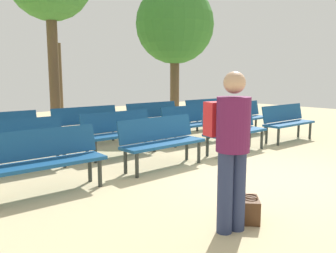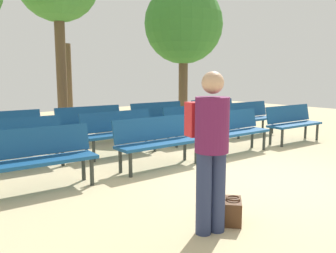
{
  "view_description": "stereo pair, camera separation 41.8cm",
  "coord_description": "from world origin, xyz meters",
  "px_view_note": "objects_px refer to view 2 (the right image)",
  "views": [
    {
      "loc": [
        -4.79,
        -2.82,
        1.62
      ],
      "look_at": [
        0.0,
        2.43,
        0.55
      ],
      "focal_mm": 37.14,
      "sensor_mm": 36.0,
      "label": 1
    },
    {
      "loc": [
        -4.47,
        -3.09,
        1.62
      ],
      "look_at": [
        0.0,
        2.43,
        0.55
      ],
      "focal_mm": 37.14,
      "sensor_mm": 36.0,
      "label": 2
    }
  ],
  "objects_px": {
    "bench_r0_c0": "(37,155)",
    "bench_r0_c1": "(157,139)",
    "bench_r1_c2": "(194,122)",
    "bench_r2_c2": "(160,116)",
    "bench_r1_c0": "(17,140)",
    "bench_r2_c1": "(91,123)",
    "bench_r1_c1": "(120,130)",
    "handbag": "(233,211)",
    "bench_r0_c3": "(292,121)",
    "bench_r2_c3": "(216,112)",
    "bench_r1_c3": "(249,116)",
    "tree_0": "(184,25)",
    "tree_3": "(67,84)",
    "visitor_with_backpack": "(210,143)",
    "bench_r2_c0": "(2,130)",
    "bench_r0_c2": "(234,129)"
  },
  "relations": [
    {
      "from": "bench_r1_c0",
      "to": "bench_r2_c1",
      "type": "relative_size",
      "value": 1.0
    },
    {
      "from": "bench_r1_c3",
      "to": "handbag",
      "type": "distance_m",
      "value": 5.84
    },
    {
      "from": "bench_r0_c1",
      "to": "bench_r1_c0",
      "type": "xyz_separation_m",
      "value": [
        -1.95,
        1.41,
        0.0
      ]
    },
    {
      "from": "bench_r2_c2",
      "to": "bench_r1_c2",
      "type": "bearing_deg",
      "value": -86.56
    },
    {
      "from": "bench_r0_c0",
      "to": "tree_0",
      "type": "bearing_deg",
      "value": 36.92
    },
    {
      "from": "bench_r0_c0",
      "to": "tree_3",
      "type": "xyz_separation_m",
      "value": [
        3.15,
        6.32,
        0.8
      ]
    },
    {
      "from": "bench_r0_c0",
      "to": "bench_r0_c3",
      "type": "distance_m",
      "value": 5.98
    },
    {
      "from": "bench_r2_c0",
      "to": "tree_3",
      "type": "bearing_deg",
      "value": 54.11
    },
    {
      "from": "bench_r1_c1",
      "to": "handbag",
      "type": "height_order",
      "value": "bench_r1_c1"
    },
    {
      "from": "bench_r2_c0",
      "to": "bench_r2_c1",
      "type": "height_order",
      "value": "same"
    },
    {
      "from": "bench_r0_c3",
      "to": "bench_r1_c3",
      "type": "xyz_separation_m",
      "value": [
        0.01,
        1.28,
        0.0
      ]
    },
    {
      "from": "bench_r2_c1",
      "to": "bench_r2_c3",
      "type": "relative_size",
      "value": 1.0
    },
    {
      "from": "bench_r1_c1",
      "to": "bench_r0_c3",
      "type": "bearing_deg",
      "value": -19.3
    },
    {
      "from": "bench_r0_c1",
      "to": "bench_r1_c0",
      "type": "distance_m",
      "value": 2.41
    },
    {
      "from": "bench_r0_c3",
      "to": "visitor_with_backpack",
      "type": "distance_m",
      "value": 5.49
    },
    {
      "from": "bench_r2_c2",
      "to": "tree_3",
      "type": "distance_m",
      "value": 4.03
    },
    {
      "from": "bench_r2_c0",
      "to": "tree_3",
      "type": "xyz_separation_m",
      "value": [
        2.95,
        3.66,
        0.8
      ]
    },
    {
      "from": "bench_r1_c3",
      "to": "bench_r2_c2",
      "type": "xyz_separation_m",
      "value": [
        -1.91,
        1.47,
        0.0
      ]
    },
    {
      "from": "bench_r0_c2",
      "to": "bench_r1_c0",
      "type": "xyz_separation_m",
      "value": [
        -3.88,
        1.5,
        0.0
      ]
    },
    {
      "from": "bench_r1_c0",
      "to": "bench_r0_c1",
      "type": "bearing_deg",
      "value": -32.11
    },
    {
      "from": "bench_r0_c0",
      "to": "bench_r0_c2",
      "type": "bearing_deg",
      "value": 1.22
    },
    {
      "from": "bench_r1_c2",
      "to": "bench_r2_c0",
      "type": "height_order",
      "value": "same"
    },
    {
      "from": "bench_r0_c3",
      "to": "bench_r1_c1",
      "type": "distance_m",
      "value": 4.18
    },
    {
      "from": "bench_r0_c1",
      "to": "bench_r2_c0",
      "type": "relative_size",
      "value": 0.99
    },
    {
      "from": "bench_r1_c2",
      "to": "bench_r1_c3",
      "type": "bearing_deg",
      "value": -1.21
    },
    {
      "from": "bench_r1_c3",
      "to": "tree_0",
      "type": "xyz_separation_m",
      "value": [
        0.49,
        3.25,
        2.76
      ]
    },
    {
      "from": "bench_r0_c3",
      "to": "handbag",
      "type": "relative_size",
      "value": 4.53
    },
    {
      "from": "bench_r0_c3",
      "to": "bench_r2_c1",
      "type": "relative_size",
      "value": 1.0
    },
    {
      "from": "bench_r0_c0",
      "to": "bench_r0_c1",
      "type": "height_order",
      "value": "same"
    },
    {
      "from": "bench_r0_c0",
      "to": "bench_r2_c1",
      "type": "bearing_deg",
      "value": 54.01
    },
    {
      "from": "bench_r0_c1",
      "to": "bench_r1_c1",
      "type": "bearing_deg",
      "value": 91.04
    },
    {
      "from": "bench_r0_c0",
      "to": "bench_r0_c2",
      "type": "distance_m",
      "value": 3.98
    },
    {
      "from": "bench_r2_c2",
      "to": "handbag",
      "type": "relative_size",
      "value": 4.52
    },
    {
      "from": "bench_r0_c0",
      "to": "bench_r2_c1",
      "type": "distance_m",
      "value": 3.31
    },
    {
      "from": "bench_r1_c0",
      "to": "bench_r2_c3",
      "type": "xyz_separation_m",
      "value": [
        5.98,
        1.0,
        0.0
      ]
    },
    {
      "from": "tree_3",
      "to": "tree_0",
      "type": "bearing_deg",
      "value": -31.84
    },
    {
      "from": "bench_r0_c0",
      "to": "bench_r2_c3",
      "type": "bearing_deg",
      "value": 24.6
    },
    {
      "from": "bench_r2_c1",
      "to": "tree_3",
      "type": "bearing_deg",
      "value": 77.73
    },
    {
      "from": "bench_r0_c3",
      "to": "bench_r2_c3",
      "type": "xyz_separation_m",
      "value": [
        0.1,
        2.61,
        0.0
      ]
    },
    {
      "from": "bench_r0_c3",
      "to": "handbag",
      "type": "bearing_deg",
      "value": -151.99
    },
    {
      "from": "bench_r1_c2",
      "to": "visitor_with_backpack",
      "type": "bearing_deg",
      "value": -127.96
    },
    {
      "from": "bench_r0_c2",
      "to": "bench_r1_c1",
      "type": "height_order",
      "value": "same"
    },
    {
      "from": "bench_r1_c0",
      "to": "bench_r1_c3",
      "type": "height_order",
      "value": "same"
    },
    {
      "from": "bench_r2_c0",
      "to": "visitor_with_backpack",
      "type": "xyz_separation_m",
      "value": [
        0.74,
        -5.08,
        0.43
      ]
    },
    {
      "from": "bench_r0_c0",
      "to": "bench_r1_c1",
      "type": "xyz_separation_m",
      "value": [
        2.06,
        1.19,
        0.0
      ]
    },
    {
      "from": "bench_r1_c0",
      "to": "bench_r2_c0",
      "type": "xyz_separation_m",
      "value": [
        0.09,
        1.32,
        0.0
      ]
    },
    {
      "from": "bench_r2_c0",
      "to": "tree_0",
      "type": "height_order",
      "value": "tree_0"
    },
    {
      "from": "bench_r0_c1",
      "to": "tree_3",
      "type": "bearing_deg",
      "value": 81.62
    },
    {
      "from": "bench_r1_c3",
      "to": "visitor_with_backpack",
      "type": "xyz_separation_m",
      "value": [
        -5.05,
        -3.42,
        0.43
      ]
    },
    {
      "from": "bench_r1_c2",
      "to": "bench_r2_c2",
      "type": "relative_size",
      "value": 1.0
    }
  ]
}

